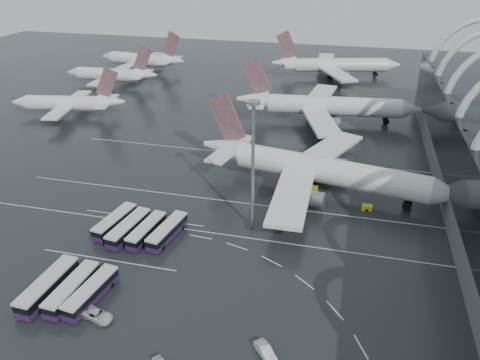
% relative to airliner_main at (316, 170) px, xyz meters
% --- Properties ---
extents(ground, '(420.00, 420.00, 0.00)m').
position_rel_airliner_main_xyz_m(ground, '(-11.70, -23.01, -5.49)').
color(ground, black).
rests_on(ground, ground).
extents(lane_marking_near, '(120.00, 0.25, 0.01)m').
position_rel_airliner_main_xyz_m(lane_marking_near, '(-11.70, -25.01, -5.48)').
color(lane_marking_near, silver).
rests_on(lane_marking_near, ground).
extents(lane_marking_mid, '(120.00, 0.25, 0.01)m').
position_rel_airliner_main_xyz_m(lane_marking_mid, '(-11.70, -11.01, -5.48)').
color(lane_marking_mid, silver).
rests_on(lane_marking_mid, ground).
extents(lane_marking_far, '(120.00, 0.25, 0.01)m').
position_rel_airliner_main_xyz_m(lane_marking_far, '(-11.70, 16.99, -5.48)').
color(lane_marking_far, silver).
rests_on(lane_marking_far, ground).
extents(bus_bay_line_south, '(28.00, 0.25, 0.01)m').
position_rel_airliner_main_xyz_m(bus_bay_line_south, '(-35.70, -39.01, -5.48)').
color(bus_bay_line_south, silver).
rests_on(bus_bay_line_south, ground).
extents(bus_bay_line_north, '(28.00, 0.25, 0.01)m').
position_rel_airliner_main_xyz_m(bus_bay_line_north, '(-35.70, -23.01, -5.48)').
color(bus_bay_line_north, silver).
rests_on(bus_bay_line_north, ground).
extents(airliner_main, '(64.44, 55.67, 21.91)m').
position_rel_airliner_main_xyz_m(airliner_main, '(0.00, 0.00, 0.00)').
color(airliner_main, silver).
rests_on(airliner_main, ground).
extents(airliner_gate_b, '(62.18, 55.62, 21.58)m').
position_rel_airliner_main_xyz_m(airliner_gate_b, '(-2.60, 50.87, -0.09)').
color(airliner_gate_b, silver).
rests_on(airliner_gate_b, ground).
extents(airliner_gate_c, '(57.60, 52.35, 20.76)m').
position_rel_airliner_main_xyz_m(airliner_gate_c, '(-3.56, 112.37, -0.30)').
color(airliner_gate_c, silver).
rests_on(airliner_gate_c, ground).
extents(jet_remote_west, '(40.65, 32.89, 17.71)m').
position_rel_airliner_main_xyz_m(jet_remote_west, '(-89.50, 34.90, -0.92)').
color(jet_remote_west, silver).
rests_on(jet_remote_west, ground).
extents(jet_remote_mid, '(41.20, 33.15, 18.00)m').
position_rel_airliner_main_xyz_m(jet_remote_mid, '(-93.88, 74.46, -0.84)').
color(jet_remote_mid, silver).
rests_on(jet_remote_mid, ground).
extents(jet_remote_far, '(44.63, 36.02, 19.41)m').
position_rel_airliner_main_xyz_m(jet_remote_far, '(-92.63, 102.41, -0.48)').
color(jet_remote_far, silver).
rests_on(jet_remote_far, ground).
extents(bus_row_near_a, '(4.61, 12.80, 3.08)m').
position_rel_airliner_main_xyz_m(bus_row_near_a, '(-39.68, -28.42, -3.79)').
color(bus_row_near_a, '#2E143E').
rests_on(bus_row_near_a, ground).
extents(bus_row_near_b, '(4.54, 13.24, 3.19)m').
position_rel_airliner_main_xyz_m(bus_row_near_b, '(-35.64, -30.10, -3.73)').
color(bus_row_near_b, '#2E143E').
rests_on(bus_row_near_b, ground).
extents(bus_row_near_c, '(4.14, 12.38, 2.99)m').
position_rel_airliner_main_xyz_m(bus_row_near_c, '(-31.73, -29.86, -3.84)').
color(bus_row_near_c, '#2E143E').
rests_on(bus_row_near_c, ground).
extents(bus_row_near_d, '(4.62, 12.81, 3.09)m').
position_rel_airliner_main_xyz_m(bus_row_near_d, '(-27.40, -29.15, -3.79)').
color(bus_row_near_d, '#2E143E').
rests_on(bus_row_near_d, ground).
extents(bus_row_far_a, '(3.81, 14.11, 3.44)m').
position_rel_airliner_main_xyz_m(bus_row_far_a, '(-40.78, -50.62, -3.60)').
color(bus_row_far_a, '#2E143E').
rests_on(bus_row_far_a, ground).
extents(bus_row_far_b, '(3.62, 13.06, 3.18)m').
position_rel_airliner_main_xyz_m(bus_row_far_b, '(-36.39, -50.15, -3.74)').
color(bus_row_far_b, '#2E143E').
rests_on(bus_row_far_b, ground).
extents(bus_row_far_c, '(4.31, 12.65, 3.05)m').
position_rel_airliner_main_xyz_m(bus_row_far_c, '(-32.86, -49.99, -3.81)').
color(bus_row_far_c, '#2E143E').
rests_on(bus_row_far_c, ground).
extents(van_curve_a, '(5.95, 3.84, 1.52)m').
position_rel_airliner_main_xyz_m(van_curve_a, '(-29.69, -53.84, -4.73)').
color(van_curve_a, silver).
rests_on(van_curve_a, ground).
extents(van_curve_c, '(4.44, 4.80, 1.60)m').
position_rel_airliner_main_xyz_m(van_curve_c, '(-1.51, -54.74, -4.69)').
color(van_curve_c, silver).
rests_on(van_curve_c, ground).
extents(floodlight_mast, '(2.17, 2.17, 28.26)m').
position_rel_airliner_main_xyz_m(floodlight_mast, '(-11.29, -20.82, 12.28)').
color(floodlight_mast, gray).
rests_on(floodlight_mast, ground).
extents(gse_cart_belly_a, '(2.34, 1.38, 1.28)m').
position_rel_airliner_main_xyz_m(gse_cart_belly_a, '(12.71, -7.16, -4.85)').
color(gse_cart_belly_a, gold).
rests_on(gse_cart_belly_a, ground).
extents(gse_cart_belly_c, '(2.46, 1.45, 1.34)m').
position_rel_airliner_main_xyz_m(gse_cart_belly_c, '(-0.34, -1.01, -4.82)').
color(gse_cart_belly_c, gold).
rests_on(gse_cart_belly_c, ground).
extents(gse_cart_belly_d, '(2.30, 1.36, 1.25)m').
position_rel_airliner_main_xyz_m(gse_cart_belly_d, '(16.54, 4.48, -4.86)').
color(gse_cart_belly_d, slate).
rests_on(gse_cart_belly_d, ground).
extents(gse_cart_belly_e, '(2.00, 1.18, 1.09)m').
position_rel_airliner_main_xyz_m(gse_cart_belly_e, '(-0.42, 6.52, -4.94)').
color(gse_cart_belly_e, gold).
rests_on(gse_cart_belly_e, ground).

